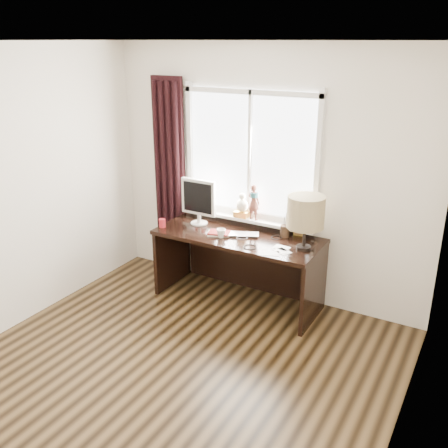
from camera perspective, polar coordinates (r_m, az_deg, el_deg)
The scene contains 17 objects.
floor at distance 4.19m, azimuth -8.31°, elevation -18.45°, with size 3.50×4.00×0.00m, color brown.
ceiling at distance 3.27m, azimuth -10.75°, elevation 19.87°, with size 3.50×4.00×0.00m, color white.
wall_back at distance 5.15m, azimuth 4.64°, elevation 5.58°, with size 3.50×2.60×0.00m, color beige.
wall_right at distance 2.86m, azimuth 19.58°, elevation -8.21°, with size 4.00×2.60×0.00m, color beige.
laptop at distance 5.02m, azimuth 2.17°, elevation -1.22°, with size 0.33×0.21×0.03m, color silver.
mug at distance 4.96m, azimuth -0.33°, elevation -1.04°, with size 0.09×0.09×0.09m, color white.
red_cup at distance 5.28m, azimuth -7.06°, elevation 0.10°, with size 0.07×0.07×0.09m, color #AA1D24.
window at distance 5.16m, azimuth 3.07°, elevation 5.74°, with size 1.52×0.20×1.40m.
curtain at distance 5.67m, azimuth -6.26°, elevation 4.99°, with size 0.38×0.09×2.25m.
desk at distance 5.22m, azimuth 2.11°, elevation -3.40°, with size 1.70×0.70×0.75m.
monitor at distance 5.26m, azimuth -2.92°, elevation 2.86°, with size 0.40×0.18×0.49m.
notebook_stack at distance 5.05m, azimuth -0.59°, elevation -1.05°, with size 0.27×0.24×0.03m.
brush_holder at distance 5.01m, azimuth 6.97°, elevation -0.80°, with size 0.09×0.09×0.25m.
icon_frame at distance 5.06m, azimuth 8.53°, elevation -0.64°, with size 0.10×0.04×0.13m.
table_lamp at distance 4.64m, azimuth 9.32°, elevation 1.31°, with size 0.35×0.35×0.52m.
loose_papers at distance 4.69m, azimuth 6.23°, elevation -3.06°, with size 0.25×0.31×0.00m.
desk_cables at distance 4.91m, azimuth 3.98°, elevation -1.89°, with size 0.41×0.49×0.01m.
Camera 1 is at (2.09, -2.52, 2.61)m, focal length 40.00 mm.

